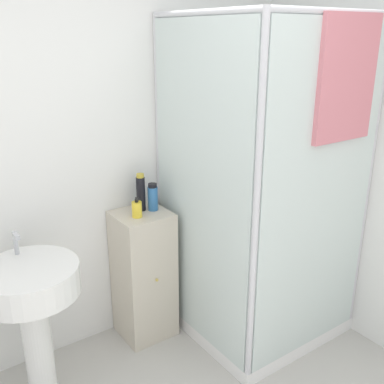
# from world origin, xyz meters

# --- Properties ---
(wall_back) EXTENTS (6.40, 0.06, 2.50)m
(wall_back) POSITION_xyz_m (0.00, 1.70, 1.25)
(wall_back) COLOR white
(wall_back) RESTS_ON ground_plane
(shower_enclosure) EXTENTS (0.98, 1.01, 2.08)m
(shower_enclosure) POSITION_xyz_m (1.12, 1.09, 0.56)
(shower_enclosure) COLOR white
(shower_enclosure) RESTS_ON ground_plane
(vanity_cabinet) EXTENTS (0.34, 0.34, 0.89)m
(vanity_cabinet) POSITION_xyz_m (0.48, 1.50, 0.44)
(vanity_cabinet) COLOR beige
(vanity_cabinet) RESTS_ON ground_plane
(sink) EXTENTS (0.51, 0.51, 0.97)m
(sink) POSITION_xyz_m (-0.29, 1.30, 0.65)
(sink) COLOR white
(sink) RESTS_ON ground_plane
(soap_dispenser) EXTENTS (0.06, 0.06, 0.13)m
(soap_dispenser) POSITION_xyz_m (0.43, 1.46, 0.94)
(soap_dispenser) COLOR yellow
(soap_dispenser) RESTS_ON vanity_cabinet
(shampoo_bottle_tall_black) EXTENTS (0.06, 0.06, 0.24)m
(shampoo_bottle_tall_black) POSITION_xyz_m (0.51, 1.55, 1.00)
(shampoo_bottle_tall_black) COLOR black
(shampoo_bottle_tall_black) RESTS_ON vanity_cabinet
(shampoo_bottle_blue) EXTENTS (0.06, 0.06, 0.18)m
(shampoo_bottle_blue) POSITION_xyz_m (0.57, 1.51, 0.97)
(shampoo_bottle_blue) COLOR #2D66A3
(shampoo_bottle_blue) RESTS_ON vanity_cabinet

